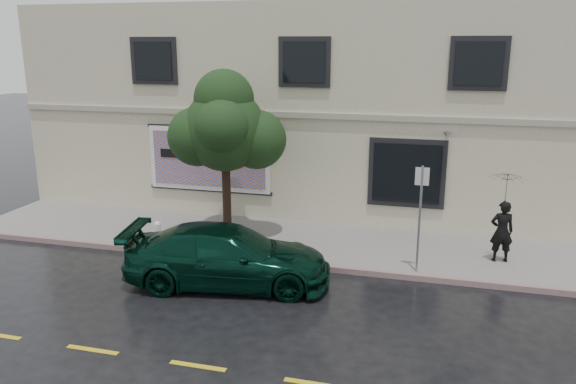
% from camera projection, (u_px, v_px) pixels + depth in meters
% --- Properties ---
extents(ground, '(90.00, 90.00, 0.00)m').
position_uv_depth(ground, '(256.00, 288.00, 13.58)').
color(ground, black).
rests_on(ground, ground).
extents(sidewalk, '(20.00, 3.50, 0.15)m').
position_uv_depth(sidewalk, '(290.00, 241.00, 16.60)').
color(sidewalk, gray).
rests_on(sidewalk, ground).
extents(curb, '(20.00, 0.18, 0.16)m').
position_uv_depth(curb, '(274.00, 263.00, 14.97)').
color(curb, slate).
rests_on(curb, ground).
extents(road_marking, '(19.00, 0.12, 0.01)m').
position_uv_depth(road_marking, '(198.00, 366.00, 10.31)').
color(road_marking, gold).
rests_on(road_marking, ground).
extents(building, '(20.00, 8.12, 7.00)m').
position_uv_depth(building, '(329.00, 105.00, 21.09)').
color(building, beige).
rests_on(building, ground).
extents(billboard, '(4.30, 0.16, 2.20)m').
position_uv_depth(billboard, '(209.00, 159.00, 18.44)').
color(billboard, white).
rests_on(billboard, ground).
extents(car, '(5.29, 3.00, 1.45)m').
position_uv_depth(car, '(228.00, 256.00, 13.68)').
color(car, black).
rests_on(car, ground).
extents(pedestrian, '(0.66, 0.49, 1.65)m').
position_uv_depth(pedestrian, '(502.00, 231.00, 14.70)').
color(pedestrian, black).
rests_on(pedestrian, sidewalk).
extents(umbrella, '(1.24, 1.24, 0.72)m').
position_uv_depth(umbrella, '(506.00, 187.00, 14.39)').
color(umbrella, black).
rests_on(umbrella, pedestrian).
extents(street_tree, '(2.36, 2.36, 4.40)m').
position_uv_depth(street_tree, '(225.00, 131.00, 15.87)').
color(street_tree, black).
rests_on(street_tree, sidewalk).
extents(fire_hydrant, '(0.29, 0.27, 0.70)m').
position_uv_depth(fire_hydrant, '(158.00, 233.00, 16.01)').
color(fire_hydrant, white).
rests_on(fire_hydrant, sidewalk).
extents(sign_pole, '(0.34, 0.06, 2.74)m').
position_uv_depth(sign_pole, '(420.00, 210.00, 13.80)').
color(sign_pole, '#95979D').
rests_on(sign_pole, sidewalk).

